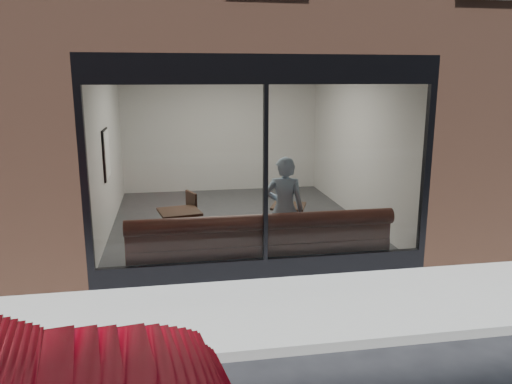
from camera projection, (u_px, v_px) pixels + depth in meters
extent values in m
plane|color=black|center=(301.00, 350.00, 5.41)|extent=(120.00, 120.00, 0.00)
cube|color=gray|center=(281.00, 309.00, 6.37)|extent=(40.00, 2.00, 0.01)
cube|color=gray|center=(302.00, 348.00, 5.35)|extent=(40.00, 0.10, 0.12)
cube|color=brown|center=(67.00, 132.00, 12.10)|extent=(2.50, 12.00, 3.20)
cube|color=brown|center=(360.00, 127.00, 13.36)|extent=(2.50, 12.00, 3.20)
cube|color=brown|center=(211.00, 120.00, 15.61)|extent=(5.00, 6.00, 3.20)
plane|color=#2D2D30|center=(238.00, 221.00, 10.20)|extent=(6.00, 6.00, 0.00)
plane|color=white|center=(236.00, 61.00, 9.49)|extent=(6.00, 6.00, 0.00)
plane|color=silver|center=(221.00, 129.00, 12.72)|extent=(5.00, 0.00, 5.00)
plane|color=silver|center=(107.00, 147.00, 9.43)|extent=(0.00, 6.00, 6.00)
plane|color=silver|center=(357.00, 142.00, 10.27)|extent=(0.00, 6.00, 6.00)
cube|color=black|center=(265.00, 268.00, 7.34)|extent=(5.00, 0.10, 0.30)
cube|color=black|center=(266.00, 69.00, 6.70)|extent=(5.00, 0.10, 0.40)
cube|color=black|center=(265.00, 175.00, 7.03)|extent=(0.06, 0.10, 2.50)
plane|color=white|center=(266.00, 175.00, 7.00)|extent=(4.80, 0.00, 4.80)
cube|color=#3A1B15|center=(260.00, 254.00, 7.71)|extent=(4.00, 0.55, 0.45)
imported|color=#9DB6CE|center=(284.00, 209.00, 7.94)|extent=(0.70, 0.56, 1.69)
cube|color=black|center=(179.00, 212.00, 8.19)|extent=(0.75, 0.75, 0.04)
cube|color=black|center=(289.00, 206.00, 8.55)|extent=(0.72, 0.72, 0.04)
cube|color=black|center=(182.00, 233.00, 8.73)|extent=(0.54, 0.54, 0.04)
cube|color=white|center=(107.00, 154.00, 9.10)|extent=(0.02, 0.65, 0.87)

